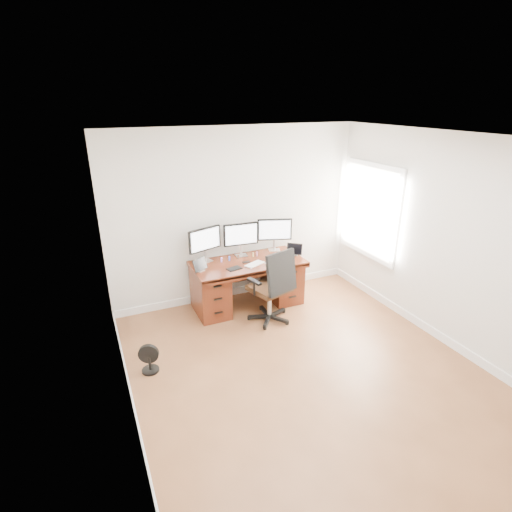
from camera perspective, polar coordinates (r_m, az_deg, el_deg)
name	(u,v)px	position (r m, az deg, el deg)	size (l,w,h in m)	color
ground	(307,372)	(5.02, 7.28, -16.05)	(4.50, 4.50, 0.00)	brown
back_wall	(236,216)	(6.24, -2.82, 5.75)	(4.00, 0.10, 2.70)	silver
right_wall	(441,240)	(5.67, 24.98, 2.08)	(0.10, 4.50, 2.70)	silver
desk	(247,282)	(6.21, -1.25, -3.67)	(1.70, 0.80, 0.75)	#501F10
office_chair	(272,298)	(5.79, 2.30, -6.02)	(0.74, 0.74, 1.13)	black
floor_fan	(149,359)	(5.05, -14.99, -14.03)	(0.24, 0.21, 0.35)	black
monitor_left	(205,240)	(5.98, -7.32, 2.21)	(0.53, 0.21, 0.53)	silver
monitor_center	(241,235)	(6.15, -2.16, 2.96)	(0.55, 0.15, 0.53)	silver
monitor_right	(275,231)	(6.38, 2.68, 3.64)	(0.53, 0.21, 0.53)	silver
tablet_left	(200,266)	(5.73, -7.96, -1.36)	(0.24, 0.18, 0.19)	silver
tablet_right	(295,250)	(6.29, 5.57, 0.87)	(0.23, 0.20, 0.19)	silver
keyboard	(255,264)	(5.93, -0.21, -1.16)	(0.31, 0.13, 0.01)	silver
trackpad	(271,263)	(5.96, 2.22, -1.07)	(0.14, 0.14, 0.01)	silver
drawing_tablet	(234,269)	(5.79, -3.15, -1.80)	(0.21, 0.13, 0.01)	black
phone	(246,262)	(6.01, -1.40, -0.86)	(0.12, 0.06, 0.01)	black
figurine_purple	(221,259)	(6.03, -4.96, -0.48)	(0.03, 0.03, 0.08)	#AE72DA
figurine_blue	(229,258)	(6.07, -3.83, -0.30)	(0.03, 0.03, 0.08)	#4F64ED
figurine_brown	(238,257)	(6.12, -2.54, -0.09)	(0.03, 0.03, 0.08)	#8C5F4A
figurine_yellow	(253,254)	(6.21, -0.44, 0.25)	(0.03, 0.03, 0.08)	#D5B35F
figurine_pink	(257,254)	(6.23, 0.14, 0.35)	(0.03, 0.03, 0.08)	pink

